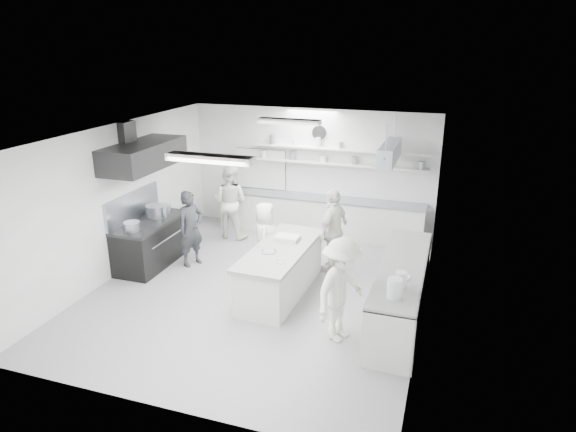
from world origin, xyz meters
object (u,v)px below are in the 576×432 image
(back_counter, at_px, (319,216))
(right_counter, at_px, (401,292))
(cook_back, at_px, (230,202))
(prep_island, at_px, (281,272))
(cook_stove, at_px, (191,229))
(stove, at_px, (152,244))

(back_counter, distance_m, right_counter, 4.13)
(back_counter, xyz_separation_m, cook_back, (-1.96, -0.85, 0.43))
(prep_island, bearing_deg, cook_back, 133.63)
(cook_stove, bearing_deg, back_counter, -14.57)
(cook_stove, bearing_deg, cook_back, 20.50)
(cook_stove, bearing_deg, prep_island, -81.78)
(right_counter, bearing_deg, cook_stove, 169.38)
(stove, relative_size, prep_island, 0.77)
(stove, xyz_separation_m, prep_island, (3.02, -0.40, -0.02))
(right_counter, distance_m, prep_island, 2.24)
(right_counter, bearing_deg, cook_back, 149.36)
(right_counter, height_order, cook_stove, cook_stove)
(stove, height_order, cook_back, cook_back)
(prep_island, xyz_separation_m, cook_stove, (-2.19, 0.63, 0.37))
(back_counter, xyz_separation_m, right_counter, (2.35, -3.40, 0.01))
(prep_island, bearing_deg, back_counter, 94.34)
(right_counter, xyz_separation_m, prep_island, (-2.23, 0.20, -0.04))
(right_counter, distance_m, cook_back, 5.02)
(right_counter, bearing_deg, back_counter, 124.65)
(prep_island, bearing_deg, right_counter, -2.91)
(stove, bearing_deg, cook_stove, 15.40)
(stove, bearing_deg, back_counter, 43.99)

